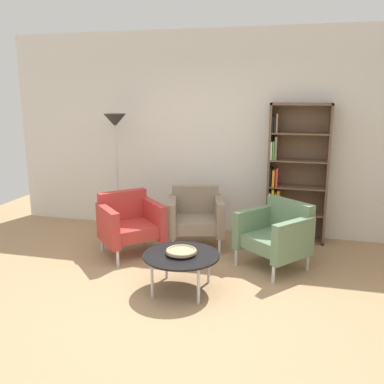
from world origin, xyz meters
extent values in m
plane|color=tan|center=(0.00, 0.00, 0.00)|extent=(8.32, 8.32, 0.00)
cube|color=silver|center=(0.00, 2.46, 1.45)|extent=(6.40, 0.12, 2.90)
cube|color=brown|center=(0.76, 2.23, 0.95)|extent=(0.03, 0.30, 1.90)
cube|color=brown|center=(1.53, 2.23, 0.95)|extent=(0.03, 0.30, 1.90)
cube|color=brown|center=(1.14, 2.23, 1.89)|extent=(0.80, 0.30, 0.03)
cube|color=brown|center=(1.14, 2.23, 0.01)|extent=(0.80, 0.30, 0.03)
cube|color=brown|center=(1.14, 2.37, 0.95)|extent=(0.80, 0.02, 1.90)
cube|color=brown|center=(1.14, 2.23, 0.40)|extent=(0.76, 0.28, 0.02)
cube|color=brown|center=(1.14, 2.23, 0.77)|extent=(0.76, 0.28, 0.02)
cube|color=brown|center=(1.14, 2.23, 1.13)|extent=(0.76, 0.28, 0.02)
cube|color=brown|center=(1.14, 2.23, 1.50)|extent=(0.76, 0.28, 0.02)
cube|color=purple|center=(0.78, 2.22, 0.19)|extent=(0.02, 0.25, 0.29)
cube|color=orange|center=(0.82, 2.21, 0.20)|extent=(0.03, 0.24, 0.31)
cube|color=olive|center=(0.86, 2.20, 0.14)|extent=(0.04, 0.21, 0.20)
cube|color=purple|center=(0.90, 2.18, 0.16)|extent=(0.03, 0.18, 0.23)
cube|color=white|center=(0.79, 2.19, 0.55)|extent=(0.03, 0.19, 0.27)
cube|color=yellow|center=(0.83, 2.20, 0.57)|extent=(0.03, 0.22, 0.32)
cube|color=yellow|center=(0.87, 2.20, 0.55)|extent=(0.02, 0.23, 0.28)
cube|color=orange|center=(0.90, 2.21, 0.57)|extent=(0.03, 0.25, 0.31)
cube|color=black|center=(0.79, 2.20, 0.90)|extent=(0.02, 0.23, 0.25)
cube|color=orange|center=(0.83, 2.20, 0.89)|extent=(0.03, 0.23, 0.22)
cube|color=red|center=(0.87, 2.18, 0.90)|extent=(0.03, 0.18, 0.25)
cube|color=white|center=(0.78, 2.21, 1.27)|extent=(0.02, 0.24, 0.24)
cube|color=green|center=(0.81, 2.21, 1.27)|extent=(0.02, 0.23, 0.25)
cube|color=olive|center=(0.84, 2.20, 1.30)|extent=(0.03, 0.22, 0.31)
cube|color=black|center=(0.79, 2.18, 1.62)|extent=(0.03, 0.18, 0.22)
cube|color=black|center=(0.82, 2.17, 1.62)|extent=(0.02, 0.17, 0.21)
cube|color=olive|center=(0.84, 2.17, 1.64)|extent=(0.02, 0.17, 0.25)
cylinder|color=black|center=(0.01, 0.35, 0.39)|extent=(0.80, 0.80, 0.02)
cylinder|color=silver|center=(-0.23, 0.11, 0.19)|extent=(0.03, 0.03, 0.38)
cylinder|color=silver|center=(0.25, 0.11, 0.19)|extent=(0.03, 0.03, 0.38)
cylinder|color=silver|center=(-0.23, 0.59, 0.19)|extent=(0.03, 0.03, 0.38)
cylinder|color=silver|center=(0.25, 0.59, 0.19)|extent=(0.03, 0.03, 0.38)
cylinder|color=tan|center=(0.01, 0.35, 0.41)|extent=(0.13, 0.13, 0.02)
cylinder|color=tan|center=(0.01, 0.35, 0.43)|extent=(0.32, 0.32, 0.02)
torus|color=tan|center=(0.01, 0.35, 0.44)|extent=(0.32, 0.32, 0.02)
cube|color=gray|center=(-0.15, 1.66, 0.32)|extent=(0.77, 0.73, 0.16)
cube|color=gray|center=(-0.22, 1.92, 0.59)|extent=(0.65, 0.28, 0.38)
cube|color=gray|center=(-0.44, 1.56, 0.43)|extent=(0.26, 0.62, 0.46)
cube|color=gray|center=(0.16, 1.72, 0.43)|extent=(0.26, 0.62, 0.46)
cylinder|color=silver|center=(-0.36, 1.28, 0.12)|extent=(0.04, 0.04, 0.24)
cylinder|color=silver|center=(0.22, 1.43, 0.12)|extent=(0.04, 0.04, 0.24)
cylinder|color=silver|center=(-0.51, 1.84, 0.12)|extent=(0.04, 0.04, 0.24)
cylinder|color=silver|center=(0.07, 1.99, 0.12)|extent=(0.04, 0.04, 0.24)
cube|color=slate|center=(0.91, 1.18, 0.32)|extent=(0.86, 0.85, 0.16)
cube|color=slate|center=(1.08, 1.39, 0.59)|extent=(0.57, 0.50, 0.38)
cube|color=slate|center=(0.66, 1.37, 0.43)|extent=(0.47, 0.54, 0.46)
cube|color=slate|center=(1.13, 0.97, 0.43)|extent=(0.47, 0.54, 0.46)
cylinder|color=silver|center=(0.48, 1.14, 0.12)|extent=(0.04, 0.04, 0.24)
cylinder|color=silver|center=(0.94, 0.75, 0.12)|extent=(0.04, 0.04, 0.24)
cylinder|color=silver|center=(0.85, 1.58, 0.12)|extent=(0.04, 0.04, 0.24)
cylinder|color=silver|center=(1.31, 1.20, 0.12)|extent=(0.04, 0.04, 0.24)
cube|color=#B73833|center=(-0.88, 1.18, 0.32)|extent=(0.86, 0.86, 0.16)
cube|color=#B73833|center=(-1.07, 1.37, 0.59)|extent=(0.54, 0.53, 0.38)
cube|color=#B73833|center=(-1.09, 0.95, 0.43)|extent=(0.50, 0.52, 0.46)
cube|color=#B73833|center=(-0.64, 1.38, 0.43)|extent=(0.50, 0.52, 0.46)
cylinder|color=silver|center=(-0.88, 0.75, 0.12)|extent=(0.04, 0.04, 0.24)
cylinder|color=silver|center=(-0.45, 1.16, 0.12)|extent=(0.04, 0.04, 0.24)
cylinder|color=silver|center=(-1.29, 1.17, 0.12)|extent=(0.04, 0.04, 0.24)
cylinder|color=silver|center=(-0.85, 1.58, 0.12)|extent=(0.04, 0.04, 0.24)
cylinder|color=silver|center=(-1.42, 2.00, 0.01)|extent=(0.28, 0.28, 0.02)
cylinder|color=silver|center=(-1.42, 2.00, 0.85)|extent=(0.03, 0.03, 1.65)
cone|color=#2D2D2D|center=(-1.42, 2.00, 1.65)|extent=(0.32, 0.32, 0.18)
camera|label=1|loc=(1.11, -3.59, 2.03)|focal=39.33mm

